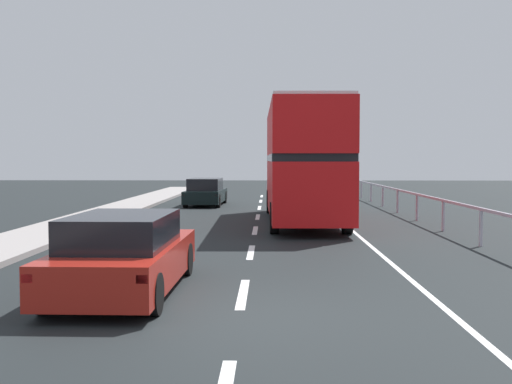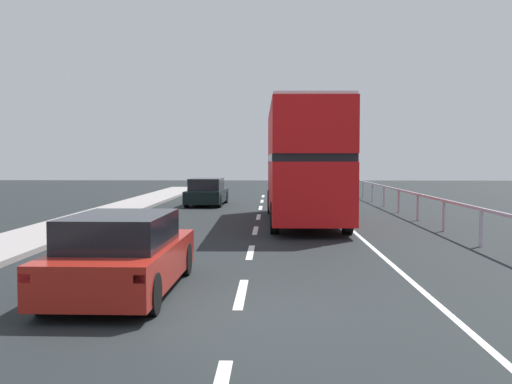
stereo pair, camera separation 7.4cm
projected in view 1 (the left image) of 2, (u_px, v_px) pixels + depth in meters
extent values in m
cube|color=black|center=(239.00, 317.00, 9.17)|extent=(75.24, 120.00, 0.10)
cube|color=silver|center=(243.00, 293.00, 10.55)|extent=(0.16, 2.37, 0.01)
cube|color=silver|center=(251.00, 252.00, 15.27)|extent=(0.16, 2.37, 0.01)
cube|color=silver|center=(255.00, 230.00, 19.99)|extent=(0.16, 2.37, 0.01)
cube|color=silver|center=(258.00, 217.00, 24.72)|extent=(0.16, 2.37, 0.01)
cube|color=silver|center=(259.00, 208.00, 29.44)|extent=(0.16, 2.37, 0.01)
cube|color=silver|center=(261.00, 201.00, 34.17)|extent=(0.16, 2.37, 0.01)
cube|color=silver|center=(262.00, 196.00, 38.89)|extent=(0.16, 2.37, 0.01)
cube|color=silver|center=(361.00, 238.00, 18.09)|extent=(0.12, 46.00, 0.01)
cube|color=#B8AEBE|center=(461.00, 204.00, 17.98)|extent=(0.08, 42.00, 0.08)
cylinder|color=#B8AEBE|center=(481.00, 228.00, 16.25)|extent=(0.10, 0.10, 1.00)
cylinder|color=#B8AEBE|center=(443.00, 216.00, 19.75)|extent=(0.10, 0.10, 1.00)
cylinder|color=#B8AEBE|center=(417.00, 207.00, 23.24)|extent=(0.10, 0.10, 1.00)
cylinder|color=#B8AEBE|center=(398.00, 201.00, 26.74)|extent=(0.10, 0.10, 1.00)
cylinder|color=#B8AEBE|center=(383.00, 196.00, 30.23)|extent=(0.10, 0.10, 1.00)
cylinder|color=#B8AEBE|center=(371.00, 193.00, 33.73)|extent=(0.10, 0.10, 1.00)
cylinder|color=#B8AEBE|center=(361.00, 190.00, 37.22)|extent=(0.10, 0.10, 1.00)
cube|color=red|center=(303.00, 187.00, 22.57)|extent=(2.66, 10.34, 1.92)
cube|color=black|center=(303.00, 158.00, 22.51)|extent=(2.68, 9.93, 0.24)
cube|color=red|center=(303.00, 132.00, 22.46)|extent=(2.66, 10.34, 1.69)
cube|color=silver|center=(303.00, 108.00, 22.41)|extent=(2.61, 10.13, 0.10)
cube|color=black|center=(294.00, 180.00, 27.68)|extent=(2.24, 0.08, 1.34)
cube|color=yellow|center=(295.00, 128.00, 27.56)|extent=(1.49, 0.07, 0.28)
cylinder|color=black|center=(270.00, 202.00, 26.36)|extent=(0.30, 1.00, 1.00)
cylinder|color=black|center=(323.00, 202.00, 26.35)|extent=(0.30, 1.00, 1.00)
cylinder|color=black|center=(274.00, 218.00, 19.07)|extent=(0.30, 1.00, 1.00)
cylinder|color=black|center=(347.00, 218.00, 19.06)|extent=(0.30, 1.00, 1.00)
cube|color=maroon|center=(126.00, 263.00, 10.66)|extent=(1.87, 4.61, 0.66)
cube|color=black|center=(122.00, 230.00, 10.40)|extent=(1.62, 2.55, 0.54)
cube|color=red|center=(28.00, 278.00, 8.42)|extent=(0.16, 0.06, 0.12)
cube|color=red|center=(142.00, 279.00, 8.36)|extent=(0.16, 0.06, 0.12)
cylinder|color=black|center=(105.00, 259.00, 12.29)|extent=(0.21, 0.64, 0.64)
cylinder|color=black|center=(186.00, 259.00, 12.23)|extent=(0.21, 0.64, 0.64)
cylinder|color=black|center=(45.00, 293.00, 9.11)|extent=(0.21, 0.64, 0.64)
cylinder|color=black|center=(154.00, 294.00, 9.05)|extent=(0.21, 0.64, 0.64)
cube|color=black|center=(206.00, 196.00, 31.15)|extent=(1.89, 4.56, 0.61)
cube|color=black|center=(205.00, 184.00, 30.89)|extent=(1.62, 2.52, 0.59)
cube|color=red|center=(184.00, 195.00, 28.96)|extent=(0.16, 0.06, 0.12)
cube|color=red|center=(216.00, 195.00, 28.88)|extent=(0.16, 0.06, 0.12)
cylinder|color=black|center=(195.00, 197.00, 32.75)|extent=(0.22, 0.65, 0.64)
cylinder|color=black|center=(225.00, 197.00, 32.67)|extent=(0.22, 0.65, 0.64)
cylinder|color=black|center=(185.00, 201.00, 29.65)|extent=(0.22, 0.65, 0.64)
cylinder|color=black|center=(218.00, 201.00, 29.57)|extent=(0.22, 0.65, 0.64)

